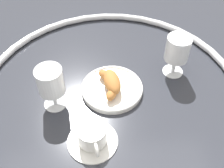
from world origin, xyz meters
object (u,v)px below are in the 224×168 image
Objects in this scene: juice_glass_left at (51,82)px; croissant_large at (111,82)px; pastry_plate at (112,88)px; juice_glass_right at (177,50)px; coffee_cup_near at (92,137)px.

croissant_large is at bearing -76.98° from juice_glass_left.
juice_glass_left is (-0.04, 0.17, 0.08)m from pastry_plate.
juice_glass_left reaches higher than croissant_large.
juice_glass_left is 1.00× the size of juice_glass_right.
juice_glass_left is 0.40m from juice_glass_right.
juice_glass_right is at bearing -71.99° from croissant_large.
juice_glass_left reaches higher than pastry_plate.
juice_glass_right is at bearing -74.18° from juice_glass_left.
croissant_large is (-0.00, 0.00, 0.03)m from pastry_plate.
coffee_cup_near is at bearing -142.53° from juice_glass_left.
juice_glass_right is (0.07, -0.21, 0.05)m from croissant_large.
juice_glass_left is at bearing 103.02° from croissant_large.
pastry_plate is at bearing -77.04° from juice_glass_left.
juice_glass_left is (0.14, 0.11, 0.07)m from coffee_cup_near.
pastry_plate is 1.37× the size of juice_glass_left.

